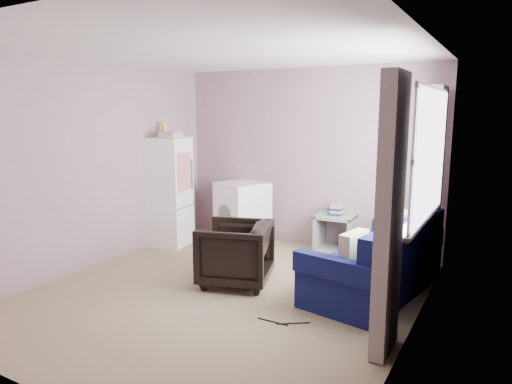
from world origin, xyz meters
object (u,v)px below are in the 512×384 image
Objects in this scene: fridge at (169,191)px; washing_machine at (242,211)px; side_table at (336,231)px; armchair at (235,250)px; sofa at (379,266)px.

washing_machine is (0.84, 0.64, -0.32)m from fridge.
fridge is 2.42m from side_table.
armchair is 0.87× the size of washing_machine.
fridge is 0.90× the size of sofa.
washing_machine is at bearing -175.95° from side_table.
washing_machine reaches higher than side_table.
fridge is 2.58× the size of side_table.
fridge reaches higher than sofa.
sofa is at bearing -16.07° from fridge.
armchair is at bearing -40.05° from washing_machine.
armchair is 1.13× the size of side_table.
sofa is at bearing -51.25° from side_table.
armchair is 0.39× the size of sofa.
fridge reaches higher than armchair.
sofa is (1.47, 0.51, -0.09)m from armchair.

